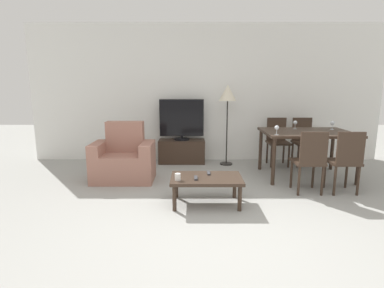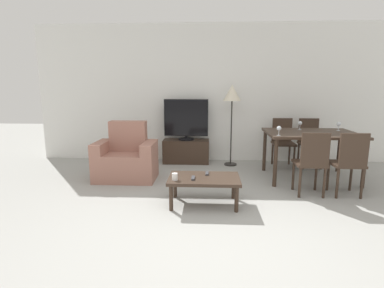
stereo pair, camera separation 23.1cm
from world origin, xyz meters
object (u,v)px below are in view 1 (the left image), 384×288
at_px(tv, 182,120).
at_px(wine_glass_right, 296,123).
at_px(cup_white_near, 178,177).
at_px(dining_chair_near_right, 346,159).
at_px(floor_lamp, 228,96).
at_px(armchair, 124,160).
at_px(wine_glass_left, 278,128).
at_px(remote_secondary, 209,173).
at_px(wine_glass_center, 333,124).
at_px(dining_chair_far, 304,139).
at_px(remote_primary, 196,178).
at_px(dining_chair_near, 311,159).
at_px(dining_chair_far_left, 278,139).
at_px(coffee_table, 207,180).
at_px(dining_table, 308,136).
at_px(tv_stand, 182,151).

distance_m(tv, wine_glass_right, 2.10).
xyz_separation_m(tv, cup_white_near, (0.03, -2.27, -0.45)).
relative_size(dining_chair_near_right, floor_lamp, 0.59).
bearing_deg(tv, armchair, -128.57).
xyz_separation_m(tv, wine_glass_left, (1.49, -1.32, 0.02)).
xyz_separation_m(remote_secondary, cup_white_near, (-0.40, -0.28, 0.03)).
bearing_deg(dining_chair_near_right, tv, 143.21).
xyz_separation_m(dining_chair_near_right, wine_glass_center, (0.25, 1.01, 0.37)).
distance_m(tv, dining_chair_far, 2.37).
height_order(remote_primary, wine_glass_center, wine_glass_center).
bearing_deg(dining_chair_near, wine_glass_right, 82.64).
distance_m(dining_chair_near_right, remote_primary, 2.15).
relative_size(dining_chair_far, wine_glass_right, 6.17).
bearing_deg(wine_glass_right, armchair, -171.01).
height_order(cup_white_near, wine_glass_right, wine_glass_right).
xyz_separation_m(dining_chair_near, dining_chair_near_right, (0.50, 0.00, 0.00)).
xyz_separation_m(tv, wine_glass_right, (1.99, -0.67, 0.02)).
height_order(armchair, dining_chair_far_left, armchair).
xyz_separation_m(remote_primary, remote_secondary, (0.17, 0.22, 0.00)).
height_order(armchair, coffee_table, armchair).
bearing_deg(coffee_table, wine_glass_left, 36.67).
bearing_deg(dining_table, cup_white_near, -147.27).
relative_size(tv, wine_glass_right, 5.87).
bearing_deg(wine_glass_center, tv_stand, 163.92).
bearing_deg(dining_chair_near, remote_secondary, -170.39).
bearing_deg(dining_table, remote_primary, -145.55).
bearing_deg(tv, tv_stand, 90.00).
bearing_deg(wine_glass_left, dining_chair_near, -50.20).
xyz_separation_m(dining_chair_far, dining_chair_far_left, (-0.50, 0.00, 0.00)).
height_order(dining_chair_near, dining_chair_far_left, same).
bearing_deg(remote_primary, wine_glass_center, 31.98).
xyz_separation_m(armchair, dining_table, (2.99, 0.18, 0.36)).
distance_m(dining_table, dining_chair_far, 0.87).
xyz_separation_m(coffee_table, floor_lamp, (0.48, 1.99, 0.99)).
bearing_deg(dining_table, wine_glass_center, 21.65).
distance_m(coffee_table, wine_glass_left, 1.48).
bearing_deg(dining_table, wine_glass_right, 111.48).
bearing_deg(wine_glass_center, coffee_table, -147.74).
distance_m(tv_stand, remote_secondary, 2.05).
height_order(dining_chair_near_right, wine_glass_right, wine_glass_right).
height_order(armchair, dining_chair_near, armchair).
distance_m(tv_stand, coffee_table, 2.18).
relative_size(remote_primary, wine_glass_center, 1.03).
distance_m(tv_stand, tv, 0.63).
distance_m(tv_stand, floor_lamp, 1.40).
bearing_deg(remote_secondary, tv_stand, 101.96).
height_order(coffee_table, dining_chair_far_left, dining_chair_far_left).
bearing_deg(remote_secondary, dining_table, 32.13).
bearing_deg(remote_primary, remote_secondary, 51.26).
bearing_deg(tv, dining_chair_near_right, -36.79).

